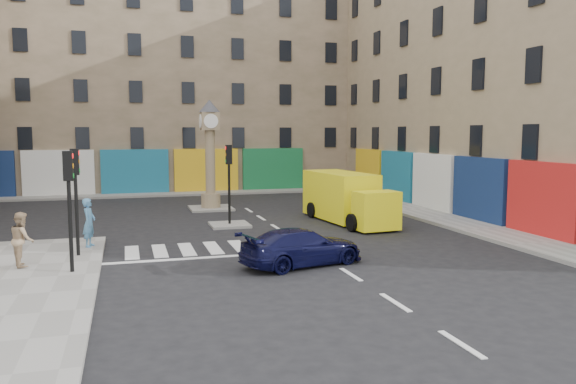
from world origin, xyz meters
name	(u,v)px	position (x,y,z in m)	size (l,w,h in m)	color
ground	(328,261)	(0.00, 0.00, 0.00)	(120.00, 120.00, 0.00)	black
sidewalk_right	(413,210)	(8.70, 10.00, 0.07)	(2.60, 30.00, 0.15)	gray
sidewalk_far	(165,194)	(-4.00, 22.20, 0.07)	(32.00, 2.40, 0.15)	gray
island_near	(230,225)	(-2.00, 8.00, 0.06)	(1.80, 1.80, 0.12)	gray
island_far	(211,208)	(-2.00, 14.00, 0.06)	(2.40, 2.40, 0.12)	gray
building_right	(514,69)	(15.00, 10.00, 8.00)	(10.00, 30.00, 16.00)	#988263
building_far	(158,80)	(-4.00, 28.00, 8.50)	(32.00, 10.00, 17.00)	gray
traffic_light_left_near	(69,192)	(-8.30, 0.20, 2.62)	(0.28, 0.22, 3.70)	black
traffic_light_left_far	(76,185)	(-8.30, 2.60, 2.62)	(0.28, 0.22, 3.70)	black
traffic_light_island	(229,171)	(-2.00, 8.00, 2.59)	(0.28, 0.22, 3.70)	black
clock_pillar	(210,147)	(-2.00, 14.00, 3.55)	(1.20, 1.20, 6.10)	#988263
navy_sedan	(302,247)	(-1.08, -0.38, 0.62)	(1.74, 4.27, 1.24)	black
yellow_van	(346,198)	(3.73, 7.63, 1.19)	(2.72, 6.76, 2.40)	#FFF215
pedestrian_blue	(89,222)	(-8.00, 4.06, 1.06)	(0.66, 0.43, 1.82)	#518BB9
pedestrian_tan	(22,239)	(-9.87, 1.40, 1.02)	(0.85, 0.66, 1.75)	tan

